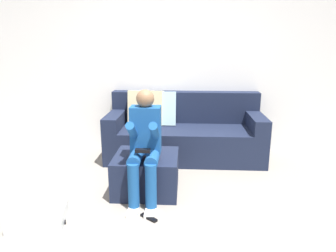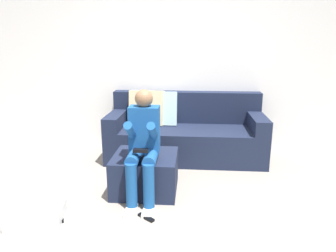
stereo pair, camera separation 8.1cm
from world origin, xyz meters
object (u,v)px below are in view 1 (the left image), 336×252
at_px(storage_bin, 38,216).
at_px(remote_under_side_table, 41,205).
at_px(remote_near_ottoman, 149,218).
at_px(couch_sectional, 183,133).
at_px(ottoman, 146,173).
at_px(remote_by_storage_bin, 56,224).
at_px(person_seated, 145,143).

distance_m(storage_bin, remote_under_side_table, 0.30).
bearing_deg(remote_near_ottoman, remote_under_side_table, -151.36).
distance_m(couch_sectional, remote_near_ottoman, 1.70).
height_order(ottoman, remote_under_side_table, ottoman).
xyz_separation_m(couch_sectional, ottoman, (-0.37, -1.08, -0.14)).
xyz_separation_m(ottoman, remote_by_storage_bin, (-0.70, -0.70, -0.19)).
bearing_deg(couch_sectional, remote_near_ottoman, -99.69).
height_order(couch_sectional, remote_near_ottoman, couch_sectional).
relative_size(couch_sectional, ottoman, 3.14).
height_order(remote_by_storage_bin, remote_under_side_table, same).
bearing_deg(storage_bin, remote_by_storage_bin, -8.21).
height_order(ottoman, remote_by_storage_bin, ottoman).
distance_m(couch_sectional, person_seated, 1.34).
xyz_separation_m(storage_bin, remote_near_ottoman, (0.95, 0.12, -0.05)).
bearing_deg(couch_sectional, person_seated, -105.78).
bearing_deg(remote_near_ottoman, ottoman, 136.24).
bearing_deg(person_seated, remote_by_storage_bin, -143.78).
bearing_deg(couch_sectional, storage_bin, -125.04).
xyz_separation_m(ottoman, person_seated, (0.01, -0.18, 0.39)).
xyz_separation_m(remote_by_storage_bin, remote_under_side_table, (-0.27, 0.30, 0.00)).
relative_size(ottoman, remote_under_side_table, 3.65).
height_order(ottoman, storage_bin, ottoman).
bearing_deg(ottoman, couch_sectional, 71.19).
bearing_deg(remote_by_storage_bin, ottoman, 23.45).
distance_m(ottoman, person_seated, 0.43).
bearing_deg(remote_under_side_table, storage_bin, -101.66).
distance_m(remote_near_ottoman, remote_by_storage_bin, 0.80).
relative_size(couch_sectional, remote_by_storage_bin, 12.70).
relative_size(ottoman, remote_by_storage_bin, 4.04).
relative_size(ottoman, remote_near_ottoman, 3.71).
relative_size(ottoman, storage_bin, 1.43).
bearing_deg(ottoman, storage_bin, -141.91).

